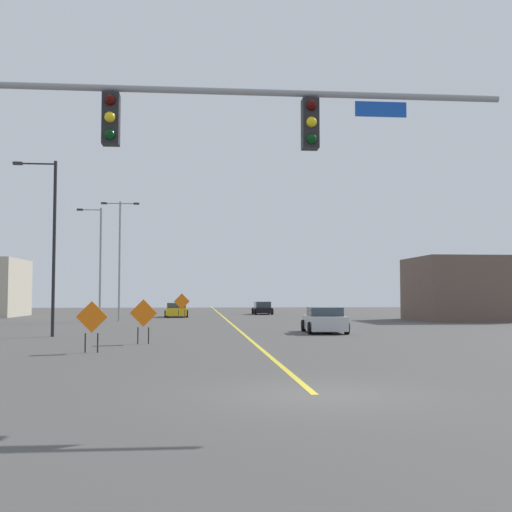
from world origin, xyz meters
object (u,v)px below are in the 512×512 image
(street_lamp_mid_right, at_px, (120,252))
(traffic_signal_assembly, at_px, (115,146))
(street_lamp_mid_left, at_px, (99,259))
(car_black_passing, at_px, (262,308))
(construction_sign_right_lane, at_px, (92,320))
(car_yellow_mid, at_px, (177,310))
(car_silver_distant, at_px, (324,321))
(street_lamp_far_left, at_px, (51,239))
(construction_sign_median_far, at_px, (143,316))
(construction_sign_median_near, at_px, (182,302))

(street_lamp_mid_right, bearing_deg, traffic_signal_assembly, -83.38)
(street_lamp_mid_left, xyz_separation_m, car_black_passing, (14.14, 18.75, -4.06))
(street_lamp_mid_left, relative_size, construction_sign_right_lane, 4.71)
(street_lamp_mid_left, xyz_separation_m, street_lamp_mid_right, (1.22, 2.57, 0.74))
(car_yellow_mid, distance_m, car_silver_distant, 27.45)
(car_yellow_mid, bearing_deg, car_black_passing, 39.86)
(street_lamp_far_left, xyz_separation_m, construction_sign_median_far, (4.95, -5.12, -3.60))
(traffic_signal_assembly, xyz_separation_m, construction_sign_median_near, (0.30, 43.93, -3.65))
(car_silver_distant, bearing_deg, construction_sign_right_lane, -133.61)
(car_yellow_mid, bearing_deg, street_lamp_mid_left, -115.34)
(street_lamp_mid_right, height_order, construction_sign_median_near, street_lamp_mid_right)
(street_lamp_far_left, xyz_separation_m, car_yellow_mid, (5.28, 28.00, -4.14))
(street_lamp_mid_left, bearing_deg, traffic_signal_assembly, -80.99)
(street_lamp_mid_left, relative_size, car_yellow_mid, 2.05)
(traffic_signal_assembly, distance_m, car_black_passing, 55.44)
(traffic_signal_assembly, distance_m, car_yellow_mid, 47.54)
(street_lamp_mid_left, height_order, car_black_passing, street_lamp_mid_left)
(construction_sign_median_far, height_order, construction_sign_right_lane, construction_sign_median_far)
(construction_sign_median_near, distance_m, car_black_passing, 13.46)
(car_yellow_mid, bearing_deg, car_silver_distant, -71.48)
(street_lamp_far_left, bearing_deg, car_yellow_mid, 79.33)
(construction_sign_right_lane, xyz_separation_m, car_yellow_mid, (1.80, 37.07, -0.52))
(construction_sign_median_far, distance_m, car_silver_distant, 11.51)
(construction_sign_median_far, bearing_deg, traffic_signal_assembly, -87.70)
(construction_sign_right_lane, xyz_separation_m, car_silver_distant, (10.52, 11.05, -0.50))
(construction_sign_median_near, relative_size, car_black_passing, 0.53)
(construction_sign_median_far, xyz_separation_m, car_black_passing, (9.03, 40.39, -0.54))
(street_lamp_mid_left, distance_m, construction_sign_right_lane, 26.09)
(street_lamp_far_left, height_order, construction_sign_right_lane, street_lamp_far_left)
(construction_sign_right_lane, distance_m, car_yellow_mid, 37.12)
(street_lamp_mid_left, xyz_separation_m, car_silver_distant, (14.15, -14.54, -4.04))
(construction_sign_median_far, bearing_deg, car_yellow_mid, 89.44)
(street_lamp_mid_right, bearing_deg, construction_sign_median_far, -80.88)
(traffic_signal_assembly, bearing_deg, car_silver_distant, 68.32)
(construction_sign_median_far, relative_size, construction_sign_right_lane, 1.02)
(construction_sign_median_far, height_order, car_silver_distant, construction_sign_median_far)
(traffic_signal_assembly, bearing_deg, construction_sign_right_lane, 101.29)
(street_lamp_mid_right, relative_size, construction_sign_right_lane, 5.18)
(traffic_signal_assembly, xyz_separation_m, construction_sign_right_lane, (-2.05, 10.27, -3.88))
(construction_sign_median_far, xyz_separation_m, car_yellow_mid, (0.33, 33.12, -0.54))
(street_lamp_mid_right, height_order, car_black_passing, street_lamp_mid_right)
(street_lamp_far_left, relative_size, construction_sign_median_near, 3.98)
(street_lamp_far_left, distance_m, car_black_passing, 38.17)
(traffic_signal_assembly, xyz_separation_m, car_yellow_mid, (-0.25, 47.34, -4.40))
(street_lamp_mid_right, xyz_separation_m, car_black_passing, (12.92, 16.19, -4.80))
(traffic_signal_assembly, height_order, construction_sign_median_far, traffic_signal_assembly)
(construction_sign_right_lane, bearing_deg, traffic_signal_assembly, -78.71)
(traffic_signal_assembly, height_order, street_lamp_far_left, street_lamp_far_left)
(construction_sign_median_far, relative_size, car_silver_distant, 0.44)
(construction_sign_right_lane, height_order, construction_sign_median_near, construction_sign_median_near)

